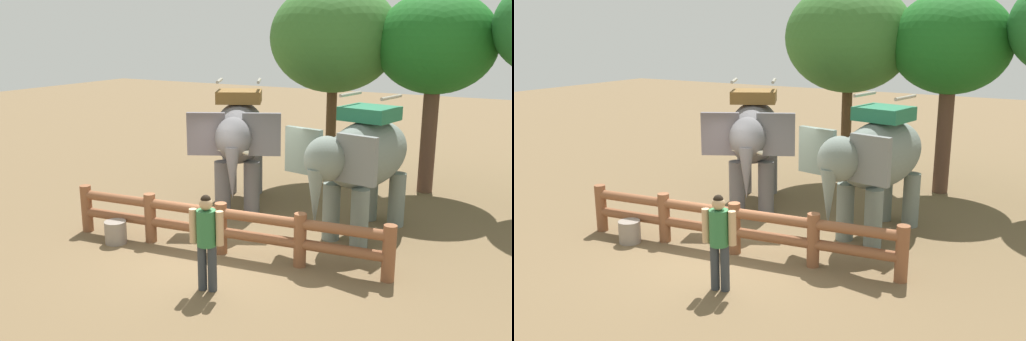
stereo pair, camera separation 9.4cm
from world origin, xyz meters
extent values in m
plane|color=brown|center=(0.00, 0.00, 0.00)|extent=(60.00, 60.00, 0.00)
cylinder|color=brown|center=(-3.28, -0.28, 0.53)|extent=(0.24, 0.24, 1.05)
cylinder|color=brown|center=(-1.64, -0.08, 0.53)|extent=(0.24, 0.24, 1.05)
cylinder|color=brown|center=(0.00, 0.11, 0.53)|extent=(0.24, 0.24, 1.05)
cylinder|color=brown|center=(1.64, 0.31, 0.53)|extent=(0.24, 0.24, 1.05)
cylinder|color=brown|center=(3.28, 0.50, 0.53)|extent=(0.24, 0.24, 1.05)
cylinder|color=brown|center=(0.00, 0.11, 0.45)|extent=(6.59, 0.98, 0.20)
cylinder|color=brown|center=(0.00, 0.11, 0.85)|extent=(6.59, 0.98, 0.20)
cylinder|color=slate|center=(-0.73, 2.60, 0.64)|extent=(0.39, 0.39, 1.29)
cylinder|color=slate|center=(-1.36, 2.29, 0.64)|extent=(0.39, 0.39, 1.29)
cylinder|color=slate|center=(-1.50, 4.16, 0.64)|extent=(0.39, 0.39, 1.29)
cylinder|color=slate|center=(-2.14, 3.84, 0.64)|extent=(0.39, 0.39, 1.29)
ellipsoid|color=slate|center=(-1.43, 3.22, 1.85)|extent=(2.44, 3.16, 1.50)
ellipsoid|color=slate|center=(-0.67, 1.69, 2.04)|extent=(1.16, 1.23, 0.92)
cube|color=slate|center=(-0.16, 2.08, 2.09)|extent=(0.82, 0.50, 0.96)
cube|color=slate|center=(-1.28, 1.52, 2.09)|extent=(0.82, 0.50, 0.96)
cone|color=slate|center=(-0.52, 1.39, 1.30)|extent=(0.34, 0.34, 1.18)
cone|color=beige|center=(-0.41, 1.55, 1.77)|extent=(0.39, 0.27, 0.16)
cone|color=beige|center=(-0.71, 1.40, 1.77)|extent=(0.39, 0.27, 0.16)
cube|color=brown|center=(-1.43, 3.22, 2.75)|extent=(1.41, 1.35, 0.30)
cylinder|color=#A59E8C|center=(-0.99, 3.44, 3.14)|extent=(0.45, 0.81, 0.08)
cylinder|color=#A59E8C|center=(-1.87, 3.00, 3.14)|extent=(0.45, 0.81, 0.08)
cylinder|color=slate|center=(2.29, 1.79, 0.62)|extent=(0.37, 0.37, 1.24)
cylinder|color=slate|center=(1.62, 1.91, 0.62)|extent=(0.37, 0.37, 1.24)
cylinder|color=slate|center=(2.59, 3.43, 0.62)|extent=(0.37, 0.37, 1.24)
cylinder|color=slate|center=(1.92, 3.56, 0.62)|extent=(0.37, 0.37, 1.24)
ellipsoid|color=slate|center=(2.10, 2.67, 1.78)|extent=(1.73, 2.97, 1.45)
ellipsoid|color=slate|center=(1.80, 1.05, 1.96)|extent=(0.95, 1.06, 0.88)
cube|color=slate|center=(2.42, 1.05, 2.02)|extent=(0.84, 0.27, 0.93)
cube|color=slate|center=(1.23, 1.27, 2.02)|extent=(0.84, 0.27, 0.93)
cone|color=slate|center=(1.75, 0.73, 1.26)|extent=(0.33, 0.33, 1.14)
cube|color=#236E4A|center=(2.10, 2.67, 2.65)|extent=(1.21, 1.11, 0.29)
cylinder|color=#A59E8C|center=(2.57, 2.59, 3.02)|extent=(0.22, 0.84, 0.07)
cylinder|color=#A59E8C|center=(1.64, 2.76, 3.02)|extent=(0.22, 0.84, 0.07)
cylinder|color=#31373C|center=(0.77, -1.36, 0.41)|extent=(0.16, 0.16, 0.82)
cylinder|color=#31373C|center=(0.60, -1.40, 0.41)|extent=(0.16, 0.16, 0.82)
cylinder|color=#2F713E|center=(0.68, -1.38, 1.14)|extent=(0.40, 0.40, 0.63)
cylinder|color=tan|center=(0.91, -1.32, 1.15)|extent=(0.13, 0.13, 0.60)
cylinder|color=tan|center=(0.45, -1.44, 1.15)|extent=(0.13, 0.13, 0.60)
sphere|color=tan|center=(0.68, -1.38, 1.56)|extent=(0.23, 0.23, 0.23)
sphere|color=black|center=(0.68, -1.38, 1.63)|extent=(0.18, 0.18, 0.18)
cylinder|color=brown|center=(2.53, 6.57, 1.58)|extent=(0.41, 0.41, 3.17)
ellipsoid|color=#1B611E|center=(2.53, 6.57, 4.03)|extent=(3.13, 3.13, 2.66)
cylinder|color=#513921|center=(-0.19, 6.27, 1.58)|extent=(0.29, 0.29, 3.16)
ellipsoid|color=#376E2C|center=(-0.19, 6.27, 4.14)|extent=(3.57, 3.57, 3.04)
cylinder|color=gray|center=(-2.24, -0.51, 0.24)|extent=(0.45, 0.45, 0.47)
camera|label=1|loc=(5.75, -8.65, 4.38)|focal=39.10mm
camera|label=2|loc=(5.83, -8.61, 4.38)|focal=39.10mm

